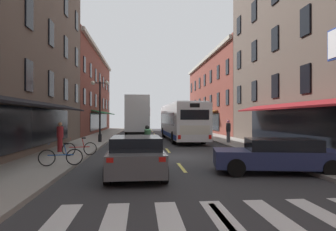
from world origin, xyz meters
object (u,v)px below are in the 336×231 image
Objects in this scene: transit_bus at (181,121)px; bicycle_mid at (61,157)px; street_lamp_twin at (100,108)px; pedestrian_near at (60,136)px; motorcycle_rider at (147,142)px; sedan_mid at (278,155)px; pedestrian_mid at (228,131)px; box_truck at (138,117)px; sedan_far at (138,128)px; bicycle_near at (80,148)px; sedan_near at (136,155)px.

transit_bus is 7.40× the size of bicycle_mid.
street_lamp_twin is at bearing -157.91° from transit_bus.
street_lamp_twin reaches higher than pedestrian_near.
pedestrian_near reaches higher than motorcycle_rider.
transit_bus is at bearing 22.09° from street_lamp_twin.
pedestrian_near is (-9.63, 6.75, 0.35)m from sedan_mid.
transit_bus is 2.59× the size of street_lamp_twin.
bicycle_mid is 0.97× the size of pedestrian_mid.
bicycle_mid is (-2.85, -19.87, -1.66)m from box_truck.
sedan_far is (-5.47, 29.81, 0.02)m from sedan_mid.
transit_bus is 7.47× the size of bicycle_near.
box_truck is 3.63× the size of motorcycle_rider.
street_lamp_twin reaches higher than transit_bus.
street_lamp_twin is at bearing 90.27° from bicycle_mid.
transit_bus is 2.78× the size of sedan_near.
sedan_far is at bearing 79.94° from street_lamp_twin.
sedan_far is 2.60× the size of pedestrian_near.
bicycle_mid is (-3.02, 1.56, -0.21)m from sedan_near.
bicycle_near is 12.29m from pedestrian_mid.
sedan_far is 2.09× the size of motorcycle_rider.
pedestrian_mid is at bearing 45.16° from motorcycle_rider.
pedestrian_mid is 0.36× the size of street_lamp_twin.
bicycle_mid is 14.54m from pedestrian_mid.
transit_bus is at bearing 72.99° from motorcycle_rider.
motorcycle_rider is (0.70, -15.75, -1.45)m from box_truck.
motorcycle_rider is at bearing 49.28° from bicycle_mid.
transit_bus is at bearing 95.06° from sedan_mid.
sedan_mid is at bearing -0.95° from sedan_near.
street_lamp_twin is (-10.02, 1.46, 1.80)m from pedestrian_mid.
motorcycle_rider is 1.23× the size of bicycle_near.
bicycle_mid is (-2.81, -28.17, -0.19)m from sedan_far.
transit_bus is at bearing 59.77° from bicycle_near.
transit_bus reaches higher than sedan_near.
box_truck is 1.67× the size of sedan_near.
sedan_mid is at bearing -75.83° from box_truck.
pedestrian_mid is at bearing 82.15° from sedan_mid.
sedan_near is (0.17, -21.42, -1.44)m from box_truck.
pedestrian_mid reaches higher than sedan_mid.
bicycle_near is 1.01× the size of pedestrian_near.
street_lamp_twin reaches higher than sedan_far.
pedestrian_mid is at bearing -53.52° from transit_bus.
bicycle_mid is at bearing -98.15° from box_truck.
sedan_near is at bearing -58.78° from bicycle_near.
sedan_mid is 8.44m from bicycle_mid.
pedestrian_mid is at bearing 46.70° from bicycle_mid.
sedan_near is at bearing -103.07° from transit_bus.
motorcycle_rider is (0.74, -24.05, 0.02)m from sedan_far.
pedestrian_mid is at bearing -8.28° from street_lamp_twin.
sedan_near is 0.93× the size of street_lamp_twin.
street_lamp_twin is at bearing 114.49° from motorcycle_rider.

